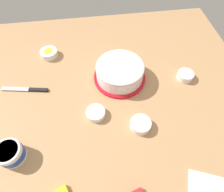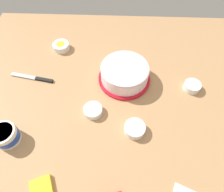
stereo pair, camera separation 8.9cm
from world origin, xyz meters
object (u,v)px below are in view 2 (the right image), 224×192
Objects in this scene: frosting_tub at (6,135)px; frosted_cake at (125,73)px; spreading_knife at (36,78)px; sprinkle_bowl_pink at (93,111)px; sprinkle_bowl_yellow at (61,46)px; sprinkle_bowl_orange at (192,86)px; sprinkle_bowl_rainbow at (135,129)px.

frosted_cake is at bearing -54.61° from frosting_tub.
spreading_knife is 2.70× the size of sprinkle_bowl_pink.
sprinkle_bowl_yellow is at bearing -11.62° from frosting_tub.
frosted_cake is at bearing -88.13° from spreading_knife.
frosted_cake is 0.34m from sprinkle_bowl_orange.
sprinkle_bowl_yellow reaches higher than sprinkle_bowl_orange.
sprinkle_bowl_yellow is at bearing 28.36° from sprinkle_bowl_pink.
sprinkle_bowl_rainbow is at bearing -83.59° from frosting_tub.
sprinkle_bowl_orange is (-0.05, -0.34, -0.03)m from frosted_cake.
frosted_cake is 3.26× the size of sprinkle_bowl_orange.
spreading_knife is 0.37m from sprinkle_bowl_pink.
sprinkle_bowl_orange is (0.30, -0.83, -0.02)m from frosting_tub.
frosting_tub reaches higher than sprinkle_bowl_yellow.
sprinkle_bowl_orange is at bearing -92.13° from spreading_knife.
frosted_cake is 2.80× the size of sprinkle_bowl_yellow.
frosted_cake reaches higher than sprinkle_bowl_yellow.
frosted_cake is at bearing -120.61° from sprinkle_bowl_yellow.
sprinkle_bowl_pink is (-0.19, -0.32, 0.01)m from spreading_knife.
frosting_tub is at bearing 175.73° from spreading_knife.
spreading_knife is at bearing 91.87° from frosted_cake.
sprinkle_bowl_pink is at bearing -151.64° from sprinkle_bowl_yellow.
frosted_cake is 0.29m from sprinkle_bowl_rainbow.
frosting_tub is 1.19× the size of sprinkle_bowl_pink.
sprinkle_bowl_yellow reaches higher than spreading_knife.
sprinkle_bowl_orange is at bearing -71.81° from sprinkle_bowl_pink.
frosting_tub reaches higher than sprinkle_bowl_rainbow.
frosted_cake reaches higher than sprinkle_bowl_pink.
frosted_cake is at bearing 9.10° from sprinkle_bowl_rainbow.
frosted_cake reaches higher than sprinkle_bowl_rainbow.
frosted_cake is 3.07× the size of sprinkle_bowl_pink.
frosting_tub reaches higher than spreading_knife.
sprinkle_bowl_yellow is at bearing 59.39° from frosted_cake.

